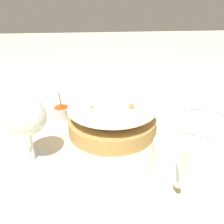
{
  "coord_description": "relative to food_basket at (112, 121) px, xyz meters",
  "views": [
    {
      "loc": [
        0.64,
        -0.08,
        0.39
      ],
      "look_at": [
        -0.02,
        -0.01,
        0.07
      ],
      "focal_mm": 40.0,
      "sensor_mm": 36.0,
      "label": 1
    }
  ],
  "objects": [
    {
      "name": "side_plate",
      "position": [
        -0.02,
        0.3,
        -0.03
      ],
      "size": [
        0.21,
        0.21,
        0.01
      ],
      "color": "white",
      "rests_on": "ground_plane"
    },
    {
      "name": "beer_mug",
      "position": [
        0.22,
        0.11,
        0.01
      ],
      "size": [
        0.12,
        0.08,
        0.09
      ],
      "color": "silver",
      "rests_on": "ground_plane"
    },
    {
      "name": "wine_glass",
      "position": [
        0.12,
        -0.21,
        0.08
      ],
      "size": [
        0.09,
        0.09,
        0.17
      ],
      "color": "silver",
      "rests_on": "ground_plane"
    },
    {
      "name": "napkin",
      "position": [
        -0.26,
        0.01,
        -0.03
      ],
      "size": [
        0.12,
        0.08,
        0.01
      ],
      "color": "white",
      "rests_on": "ground_plane"
    },
    {
      "name": "food_basket",
      "position": [
        0.0,
        0.0,
        0.0
      ],
      "size": [
        0.26,
        0.26,
        0.1
      ],
      "color": "#B2894C",
      "rests_on": "ground_plane"
    },
    {
      "name": "sauce_cup",
      "position": [
        -0.11,
        -0.16,
        -0.01
      ],
      "size": [
        0.07,
        0.06,
        0.11
      ],
      "color": "#B7B7BC",
      "rests_on": "ground_plane"
    },
    {
      "name": "ground_plane",
      "position": [
        0.02,
        0.01,
        -0.04
      ],
      "size": [
        4.0,
        4.0,
        0.0
      ],
      "primitive_type": "plane",
      "color": "beige"
    }
  ]
}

